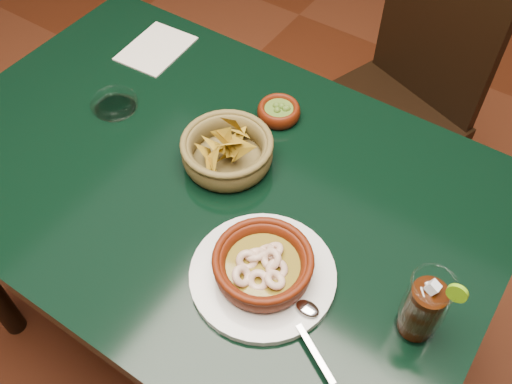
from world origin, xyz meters
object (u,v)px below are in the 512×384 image
Objects in this scene: dining_chair at (394,102)px; chip_basket at (227,151)px; shrimp_plate at (263,268)px; cola_drink at (424,307)px; dining_table at (208,203)px.

dining_chair reaches higher than chip_basket.
dining_chair is 2.66× the size of shrimp_plate.
dining_chair is 5.29× the size of cola_drink.
chip_basket is (0.02, 0.05, 0.13)m from dining_table.
cola_drink is at bearing -14.86° from chip_basket.
shrimp_plate is at bearing -30.15° from dining_table.
dining_table is at bearing 171.60° from cola_drink.
cola_drink reaches higher than dining_table.
dining_chair is at bearing 95.92° from shrimp_plate.
dining_table is at bearing -110.40° from chip_basket.
chip_basket is 1.32× the size of cola_drink.
chip_basket is at bearing 69.60° from dining_table.
dining_table is 0.14m from chip_basket.
shrimp_plate is at bearing -166.82° from cola_drink.
chip_basket is at bearing -100.95° from dining_chair.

